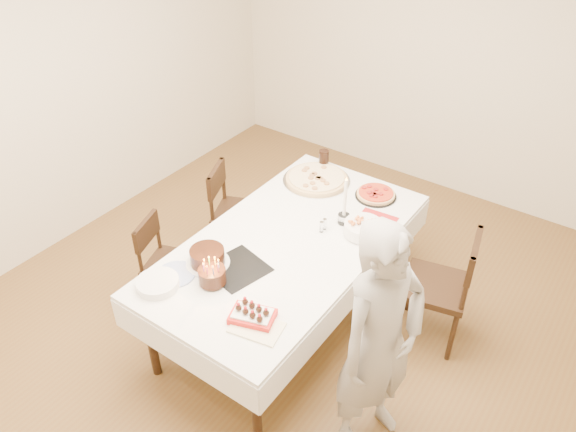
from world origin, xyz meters
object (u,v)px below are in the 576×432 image
Objects in this scene: cola_glass at (324,159)px; chair_right_savory at (435,286)px; chair_left_dessert at (171,265)px; pasta_bowl at (363,228)px; layer_cake at (207,257)px; dining_table at (288,281)px; chair_left_savory at (240,213)px; pizza_white at (316,179)px; strawberry_box at (253,315)px; pizza_pepperoni at (376,194)px; birthday_cake at (212,272)px; person at (379,343)px; taper_candle at (345,200)px.

chair_right_savory is at bearing -22.11° from cola_glass.
chair_left_dessert is 2.85× the size of pasta_bowl.
dining_table is at bearing 60.21° from layer_cake.
pizza_white is (0.52, 0.36, 0.35)m from chair_left_savory.
layer_cake reaches higher than strawberry_box.
dining_table is 6.75× the size of pizza_pepperoni.
chair_left_savory is 1.28m from birthday_cake.
dining_table is 1.35× the size of person.
person is 1.96m from cola_glass.
pasta_bowl is 1.55× the size of birthday_cake.
pizza_white is at bearing -168.55° from chair_left_savory.
chair_right_savory is at bearing -27.72° from pizza_pepperoni.
chair_left_savory is 1.16m from pizza_pepperoni.
strawberry_box is at bearing -70.81° from cola_glass.
chair_left_savory is 1.10m from layer_cake.
taper_candle is at bearing 92.78° from strawberry_box.
pizza_pepperoni is 0.50m from pasta_bowl.
taper_candle is 1.35× the size of layer_cake.
pizza_white is 2.00× the size of pasta_bowl.
pizza_pepperoni is 1.50m from birthday_cake.
chair_left_savory is at bearing 178.06° from pasta_bowl.
taper_candle reaches higher than pizza_white.
chair_left_savory is (-1.71, -0.07, -0.04)m from chair_right_savory.
pizza_white is 1.88× the size of layer_cake.
birthday_cake is at bearing -108.55° from taper_candle.
taper_candle is at bearing 168.58° from pasta_bowl.
person reaches higher than pasta_bowl.
chair_left_savory is 0.72m from pizza_white.
person is at bearing 6.75° from birthday_cake.
chair_right_savory reaches higher than cola_glass.
chair_left_dessert is 1.31m from pizza_white.
layer_cake is at bearing 157.98° from strawberry_box.
pizza_pepperoni is 0.82× the size of taper_candle.
chair_left_dessert reaches higher than dining_table.
dining_table is 1.04m from chair_right_savory.
taper_candle reaches higher than birthday_cake.
chair_right_savory reaches higher than chair_left_savory.
pizza_pepperoni is at bearing 75.74° from birthday_cake.
chair_left_savory reaches higher than pizza_white.
chair_left_savory is at bearing 118.82° from layer_cake.
strawberry_box is at bearing 109.98° from chair_left_savory.
layer_cake is (-0.49, -0.90, -0.14)m from taper_candle.
layer_cake is at bearing -153.86° from chair_right_savory.
birthday_cake reaches higher than chair_left_dessert.
chair_left_savory is at bearing -111.37° from chair_left_dessert.
chair_right_savory is 1.09× the size of chair_left_savory.
pasta_bowl is at bearing -40.83° from cola_glass.
person is (0.03, -0.96, 0.32)m from chair_right_savory.
pizza_white is 0.24m from cola_glass.
birthday_cake is (-1.06, -1.09, 0.38)m from chair_right_savory.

